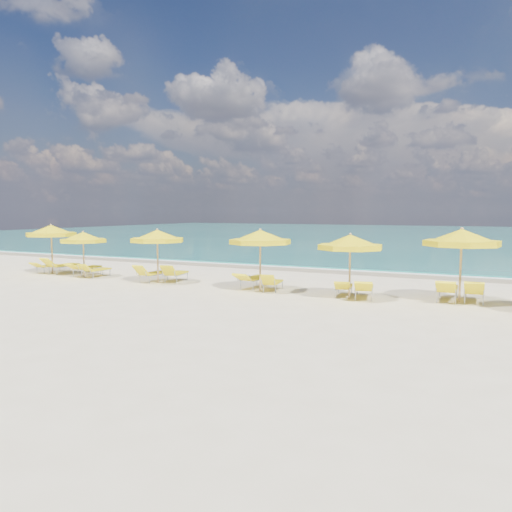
% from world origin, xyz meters
% --- Properties ---
extents(ground_plane, '(120.00, 120.00, 0.00)m').
position_xyz_m(ground_plane, '(0.00, 0.00, 0.00)').
color(ground_plane, beige).
extents(ocean, '(120.00, 80.00, 0.30)m').
position_xyz_m(ocean, '(0.00, 48.00, 0.00)').
color(ocean, '#147068').
rests_on(ocean, ground).
extents(wet_sand_band, '(120.00, 2.60, 0.01)m').
position_xyz_m(wet_sand_band, '(0.00, 7.40, 0.00)').
color(wet_sand_band, tan).
rests_on(wet_sand_band, ground).
extents(foam_line, '(120.00, 1.20, 0.03)m').
position_xyz_m(foam_line, '(0.00, 8.20, 0.00)').
color(foam_line, white).
rests_on(foam_line, ground).
extents(whitecap_near, '(14.00, 0.36, 0.05)m').
position_xyz_m(whitecap_near, '(-6.00, 17.00, 0.00)').
color(whitecap_near, white).
rests_on(whitecap_near, ground).
extents(whitecap_far, '(18.00, 0.30, 0.05)m').
position_xyz_m(whitecap_far, '(8.00, 24.00, 0.00)').
color(whitecap_far, white).
rests_on(whitecap_far, ground).
extents(umbrella_1, '(2.91, 2.91, 2.50)m').
position_xyz_m(umbrella_1, '(-10.84, 0.13, 2.13)').
color(umbrella_1, tan).
rests_on(umbrella_1, ground).
extents(umbrella_2, '(2.71, 2.71, 2.21)m').
position_xyz_m(umbrella_2, '(-8.26, -0.29, 1.89)').
color(umbrella_2, tan).
rests_on(umbrella_2, ground).
extents(umbrella_3, '(2.67, 2.67, 2.39)m').
position_xyz_m(umbrella_3, '(-3.95, -0.25, 2.04)').
color(umbrella_3, tan).
rests_on(umbrella_3, ground).
extents(umbrella_4, '(2.87, 2.87, 2.48)m').
position_xyz_m(umbrella_4, '(1.05, -0.27, 2.11)').
color(umbrella_4, tan).
rests_on(umbrella_4, ground).
extents(umbrella_5, '(2.83, 2.83, 2.38)m').
position_xyz_m(umbrella_5, '(4.72, -0.51, 2.03)').
color(umbrella_5, tan).
rests_on(umbrella_5, ground).
extents(umbrella_6, '(3.15, 3.15, 2.61)m').
position_xyz_m(umbrella_6, '(8.32, 0.55, 2.22)').
color(umbrella_6, tan).
rests_on(umbrella_6, ground).
extents(lounger_1_left, '(0.62, 1.68, 0.61)m').
position_xyz_m(lounger_1_left, '(-11.37, 0.31, 0.19)').
color(lounger_1_left, '#A5A8AD').
rests_on(lounger_1_left, ground).
extents(lounger_1_right, '(0.78, 1.99, 0.89)m').
position_xyz_m(lounger_1_right, '(-10.34, 0.35, 0.24)').
color(lounger_1_right, '#A5A8AD').
rests_on(lounger_1_right, ground).
extents(lounger_2_left, '(0.67, 1.94, 0.71)m').
position_xyz_m(lounger_2_left, '(-8.68, 0.28, 0.22)').
color(lounger_2_left, '#A5A8AD').
rests_on(lounger_2_left, ground).
extents(lounger_2_right, '(0.61, 1.70, 0.74)m').
position_xyz_m(lounger_2_right, '(-7.77, 0.05, 0.21)').
color(lounger_2_right, '#A5A8AD').
rests_on(lounger_2_right, ground).
extents(lounger_3_left, '(0.73, 1.81, 0.86)m').
position_xyz_m(lounger_3_left, '(-4.34, -0.08, 0.23)').
color(lounger_3_left, '#A5A8AD').
rests_on(lounger_3_left, ground).
extents(lounger_3_right, '(0.94, 1.87, 0.86)m').
position_xyz_m(lounger_3_right, '(-3.41, 0.35, 0.23)').
color(lounger_3_right, '#A5A8AD').
rests_on(lounger_3_right, ground).
extents(lounger_4_left, '(0.80, 2.08, 0.74)m').
position_xyz_m(lounger_4_left, '(0.51, 0.32, 0.24)').
color(lounger_4_left, '#A5A8AD').
rests_on(lounger_4_left, ground).
extents(lounger_4_right, '(0.79, 1.66, 0.77)m').
position_xyz_m(lounger_4_right, '(1.50, -0.05, 0.20)').
color(lounger_4_right, '#A5A8AD').
rests_on(lounger_4_right, ground).
extents(lounger_5_left, '(0.90, 1.82, 0.70)m').
position_xyz_m(lounger_5_left, '(4.36, 0.03, 0.21)').
color(lounger_5_left, '#A5A8AD').
rests_on(lounger_5_left, ground).
extents(lounger_5_right, '(1.01, 2.01, 0.79)m').
position_xyz_m(lounger_5_right, '(5.16, -0.12, 0.23)').
color(lounger_5_right, '#A5A8AD').
rests_on(lounger_5_right, ground).
extents(lounger_6_left, '(0.75, 2.06, 0.86)m').
position_xyz_m(lounger_6_left, '(7.90, 0.73, 0.25)').
color(lounger_6_left, '#A5A8AD').
rests_on(lounger_6_left, ground).
extents(lounger_6_right, '(0.70, 1.94, 0.87)m').
position_xyz_m(lounger_6_right, '(8.78, 0.82, 0.24)').
color(lounger_6_right, '#A5A8AD').
rests_on(lounger_6_right, ground).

